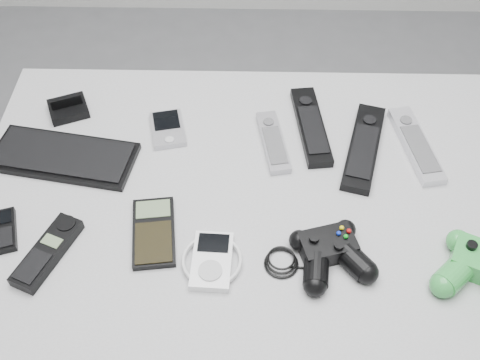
{
  "coord_description": "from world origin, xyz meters",
  "views": [
    {
      "loc": [
        0.01,
        -0.71,
        1.6
      ],
      "look_at": [
        -0.0,
        -0.01,
        0.77
      ],
      "focal_mm": 42.0,
      "sensor_mm": 36.0,
      "label": 1
    }
  ],
  "objects_px": {
    "pda": "(168,129)",
    "calculator": "(154,232)",
    "pda_keyboard": "(63,156)",
    "mobile_phone": "(4,231)",
    "remote_silver_a": "(273,141)",
    "remote_silver_b": "(416,144)",
    "controller_black": "(330,251)",
    "cordless_handset": "(47,252)",
    "remote_black_b": "(364,147)",
    "desk": "(256,209)",
    "remote_black_a": "(311,125)",
    "mp3_player": "(212,260)"
  },
  "relations": [
    {
      "from": "pda",
      "to": "calculator",
      "type": "bearing_deg",
      "value": -102.13
    },
    {
      "from": "pda_keyboard",
      "to": "mobile_phone",
      "type": "height_order",
      "value": "pda_keyboard"
    },
    {
      "from": "pda",
      "to": "remote_silver_a",
      "type": "distance_m",
      "value": 0.23
    },
    {
      "from": "remote_silver_b",
      "to": "controller_black",
      "type": "xyz_separation_m",
      "value": [
        -0.2,
        -0.27,
        0.01
      ]
    },
    {
      "from": "remote_silver_b",
      "to": "controller_black",
      "type": "height_order",
      "value": "controller_black"
    },
    {
      "from": "remote_silver_b",
      "to": "cordless_handset",
      "type": "bearing_deg",
      "value": -168.94
    },
    {
      "from": "pda_keyboard",
      "to": "remote_black_b",
      "type": "xyz_separation_m",
      "value": [
        0.62,
        0.04,
        0.0
      ]
    },
    {
      "from": "remote_silver_b",
      "to": "calculator",
      "type": "height_order",
      "value": "remote_silver_b"
    },
    {
      "from": "calculator",
      "to": "controller_black",
      "type": "bearing_deg",
      "value": -15.53
    },
    {
      "from": "controller_black",
      "to": "pda",
      "type": "bearing_deg",
      "value": 119.57
    },
    {
      "from": "pda_keyboard",
      "to": "controller_black",
      "type": "distance_m",
      "value": 0.57
    },
    {
      "from": "desk",
      "to": "pda",
      "type": "bearing_deg",
      "value": 140.76
    },
    {
      "from": "mobile_phone",
      "to": "desk",
      "type": "bearing_deg",
      "value": -4.04
    },
    {
      "from": "remote_black_a",
      "to": "cordless_handset",
      "type": "bearing_deg",
      "value": -152.89
    },
    {
      "from": "remote_black_a",
      "to": "mobile_phone",
      "type": "relative_size",
      "value": 2.39
    },
    {
      "from": "remote_black_a",
      "to": "remote_silver_b",
      "type": "distance_m",
      "value": 0.22
    },
    {
      "from": "desk",
      "to": "pda_keyboard",
      "type": "bearing_deg",
      "value": 169.86
    },
    {
      "from": "pda",
      "to": "pda_keyboard",
      "type": "bearing_deg",
      "value": -170.13
    },
    {
      "from": "remote_silver_b",
      "to": "mobile_phone",
      "type": "xyz_separation_m",
      "value": [
        -0.79,
        -0.23,
        -0.0
      ]
    },
    {
      "from": "cordless_handset",
      "to": "calculator",
      "type": "relative_size",
      "value": 1.03
    },
    {
      "from": "remote_black_a",
      "to": "cordless_handset",
      "type": "xyz_separation_m",
      "value": [
        -0.49,
        -0.33,
        0.0
      ]
    },
    {
      "from": "remote_black_b",
      "to": "controller_black",
      "type": "distance_m",
      "value": 0.28
    },
    {
      "from": "desk",
      "to": "mobile_phone",
      "type": "bearing_deg",
      "value": -166.1
    },
    {
      "from": "remote_silver_a",
      "to": "remote_black_a",
      "type": "relative_size",
      "value": 0.75
    },
    {
      "from": "remote_silver_a",
      "to": "remote_black_b",
      "type": "xyz_separation_m",
      "value": [
        0.19,
        -0.01,
        0.0
      ]
    },
    {
      "from": "pda",
      "to": "remote_black_b",
      "type": "bearing_deg",
      "value": -19.1
    },
    {
      "from": "mp3_player",
      "to": "mobile_phone",
      "type": "bearing_deg",
      "value": 174.14
    },
    {
      "from": "pda_keyboard",
      "to": "controller_black",
      "type": "bearing_deg",
      "value": -13.77
    },
    {
      "from": "desk",
      "to": "calculator",
      "type": "bearing_deg",
      "value": -149.22
    },
    {
      "from": "desk",
      "to": "remote_black_a",
      "type": "relative_size",
      "value": 4.91
    },
    {
      "from": "remote_silver_a",
      "to": "mp3_player",
      "type": "distance_m",
      "value": 0.31
    },
    {
      "from": "desk",
      "to": "remote_silver_a",
      "type": "distance_m",
      "value": 0.15
    },
    {
      "from": "pda",
      "to": "controller_black",
      "type": "xyz_separation_m",
      "value": [
        0.32,
        -0.31,
        0.01
      ]
    },
    {
      "from": "controller_black",
      "to": "calculator",
      "type": "bearing_deg",
      "value": 155.8
    },
    {
      "from": "calculator",
      "to": "mp3_player",
      "type": "bearing_deg",
      "value": -35.98
    },
    {
      "from": "pda",
      "to": "mp3_player",
      "type": "relative_size",
      "value": 0.91
    },
    {
      "from": "pda",
      "to": "remote_silver_b",
      "type": "xyz_separation_m",
      "value": [
        0.52,
        -0.04,
        0.0
      ]
    },
    {
      "from": "desk",
      "to": "mobile_phone",
      "type": "height_order",
      "value": "mobile_phone"
    },
    {
      "from": "remote_black_a",
      "to": "calculator",
      "type": "xyz_separation_m",
      "value": [
        -0.3,
        -0.28,
        -0.0
      ]
    },
    {
      "from": "desk",
      "to": "controller_black",
      "type": "bearing_deg",
      "value": -50.49
    },
    {
      "from": "controller_black",
      "to": "remote_black_a",
      "type": "bearing_deg",
      "value": 76.24
    },
    {
      "from": "mobile_phone",
      "to": "controller_black",
      "type": "bearing_deg",
      "value": -22.03
    },
    {
      "from": "remote_black_b",
      "to": "controller_black",
      "type": "bearing_deg",
      "value": -93.85
    },
    {
      "from": "remote_silver_a",
      "to": "mobile_phone",
      "type": "height_order",
      "value": "remote_silver_a"
    },
    {
      "from": "remote_black_b",
      "to": "controller_black",
      "type": "relative_size",
      "value": 1.05
    },
    {
      "from": "controller_black",
      "to": "remote_black_b",
      "type": "bearing_deg",
      "value": 54.7
    },
    {
      "from": "pda_keyboard",
      "to": "mp3_player",
      "type": "bearing_deg",
      "value": -27.71
    },
    {
      "from": "calculator",
      "to": "pda",
      "type": "bearing_deg",
      "value": 83.02
    },
    {
      "from": "desk",
      "to": "remote_black_b",
      "type": "height_order",
      "value": "remote_black_b"
    },
    {
      "from": "desk",
      "to": "remote_black_b",
      "type": "bearing_deg",
      "value": 25.92
    }
  ]
}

